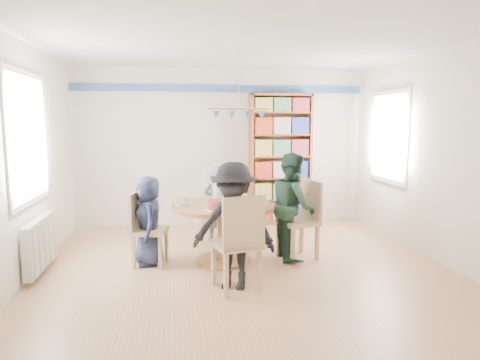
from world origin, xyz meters
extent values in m
plane|color=tan|center=(0.00, 0.00, 0.00)|extent=(5.00, 5.00, 0.00)
plane|color=white|center=(0.00, 0.00, 2.70)|extent=(5.00, 5.00, 0.00)
plane|color=silver|center=(0.00, 2.50, 1.35)|extent=(5.00, 0.00, 5.00)
plane|color=silver|center=(0.00, -2.50, 1.35)|extent=(5.00, 0.00, 5.00)
plane|color=silver|center=(-2.50, 0.00, 1.35)|extent=(0.00, 5.00, 5.00)
plane|color=silver|center=(2.50, 0.00, 1.35)|extent=(0.00, 5.00, 5.00)
cube|color=#304D84|center=(0.00, 2.48, 2.35)|extent=(5.00, 0.02, 0.12)
cube|color=white|center=(-2.48, 0.30, 1.60)|extent=(0.03, 1.32, 1.52)
cube|color=white|center=(-2.46, 0.30, 1.60)|extent=(0.01, 1.20, 1.40)
cube|color=white|center=(2.48, 1.30, 1.55)|extent=(0.03, 1.12, 1.42)
cube|color=white|center=(2.46, 1.30, 1.55)|extent=(0.01, 1.00, 1.30)
cylinder|color=gold|center=(0.00, 0.50, 2.33)|extent=(0.01, 0.01, 0.75)
cylinder|color=gold|center=(0.00, 0.50, 1.95)|extent=(0.80, 0.02, 0.02)
cone|color=#4387BB|center=(-0.30, 0.50, 1.87)|extent=(0.11, 0.11, 0.10)
cone|color=#4387BB|center=(-0.10, 0.50, 1.87)|extent=(0.11, 0.11, 0.10)
cone|color=#4387BB|center=(0.10, 0.50, 1.87)|extent=(0.11, 0.11, 0.10)
cone|color=#4387BB|center=(0.30, 0.50, 1.87)|extent=(0.11, 0.11, 0.10)
cube|color=silver|center=(-2.42, 0.30, 0.35)|extent=(0.10, 1.00, 0.60)
cube|color=silver|center=(-2.36, -0.10, 0.35)|extent=(0.02, 0.06, 0.56)
cube|color=silver|center=(-2.36, 0.10, 0.35)|extent=(0.02, 0.06, 0.56)
cube|color=silver|center=(-2.36, 0.30, 0.35)|extent=(0.02, 0.06, 0.56)
cube|color=silver|center=(-2.36, 0.50, 0.35)|extent=(0.02, 0.06, 0.56)
cube|color=silver|center=(-2.36, 0.70, 0.35)|extent=(0.02, 0.06, 0.56)
cylinder|color=brown|center=(-0.22, 0.36, 0.72)|extent=(1.30, 1.30, 0.05)
cylinder|color=brown|center=(-0.22, 0.36, 0.35)|extent=(0.16, 0.16, 0.70)
cylinder|color=brown|center=(-0.22, 0.36, 0.02)|extent=(0.70, 0.70, 0.04)
cube|color=tan|center=(-1.14, 0.37, 0.44)|extent=(0.48, 0.48, 0.05)
cube|color=tan|center=(-1.32, 0.41, 0.68)|extent=(0.12, 0.41, 0.49)
cube|color=tan|center=(-1.01, 0.18, 0.21)|extent=(0.05, 0.05, 0.42)
cube|color=tan|center=(-0.95, 0.50, 0.21)|extent=(0.05, 0.05, 0.42)
cube|color=tan|center=(-1.34, 0.25, 0.21)|extent=(0.05, 0.05, 0.42)
cube|color=tan|center=(-1.27, 0.57, 0.21)|extent=(0.05, 0.05, 0.42)
cube|color=tan|center=(0.76, 0.36, 0.49)|extent=(0.56, 0.56, 0.05)
cube|color=tan|center=(0.95, 0.41, 0.75)|extent=(0.17, 0.45, 0.54)
cube|color=tan|center=(0.53, 0.48, 0.23)|extent=(0.05, 0.05, 0.46)
cube|color=tan|center=(0.63, 0.13, 0.23)|extent=(0.05, 0.05, 0.46)
cube|color=tan|center=(0.88, 0.58, 0.23)|extent=(0.05, 0.05, 0.46)
cube|color=tan|center=(0.98, 0.23, 0.23)|extent=(0.05, 0.05, 0.46)
cube|color=tan|center=(-0.20, 1.32, 0.48)|extent=(0.58, 0.58, 0.05)
cube|color=tan|center=(-0.13, 1.50, 0.74)|extent=(0.43, 0.20, 0.53)
cube|color=tan|center=(-0.44, 1.22, 0.23)|extent=(0.05, 0.05, 0.45)
cube|color=tan|center=(-0.10, 1.08, 0.23)|extent=(0.05, 0.05, 0.45)
cube|color=tan|center=(-0.30, 1.55, 0.23)|extent=(0.05, 0.05, 0.45)
cube|color=tan|center=(0.03, 1.42, 0.23)|extent=(0.05, 0.05, 0.45)
cube|color=tan|center=(-0.19, -0.55, 0.49)|extent=(0.56, 0.56, 0.05)
cube|color=tan|center=(-0.14, -0.75, 0.77)|extent=(0.46, 0.16, 0.55)
cube|color=tan|center=(-0.06, -0.32, 0.24)|extent=(0.05, 0.05, 0.47)
cube|color=tan|center=(-0.42, -0.41, 0.24)|extent=(0.05, 0.05, 0.47)
cube|color=tan|center=(0.04, -0.68, 0.24)|extent=(0.05, 0.05, 0.47)
cube|color=tan|center=(-0.32, -0.78, 0.24)|extent=(0.05, 0.05, 0.47)
imported|color=#181E35|center=(-1.16, 0.40, 0.56)|extent=(0.45, 0.60, 1.12)
imported|color=#183124|center=(0.69, 0.38, 0.70)|extent=(0.54, 0.69, 1.39)
imported|color=gray|center=(-0.20, 1.28, 0.58)|extent=(0.47, 0.36, 1.15)
imported|color=black|center=(-0.21, -0.53, 0.68)|extent=(1.01, 0.78, 1.37)
cube|color=brown|center=(0.49, 2.34, 1.13)|extent=(0.04, 0.32, 2.26)
cube|color=brown|center=(1.52, 2.34, 1.13)|extent=(0.04, 0.32, 2.26)
cube|color=brown|center=(1.01, 2.34, 2.24)|extent=(1.08, 0.32, 0.04)
cube|color=brown|center=(1.01, 2.34, 0.03)|extent=(1.08, 0.32, 0.06)
cube|color=brown|center=(1.01, 2.49, 1.13)|extent=(1.08, 0.02, 2.26)
cube|color=brown|center=(1.01, 2.34, 0.43)|extent=(1.01, 0.30, 0.03)
cube|color=brown|center=(1.01, 2.34, 0.81)|extent=(1.01, 0.30, 0.03)
cube|color=brown|center=(1.01, 2.34, 1.19)|extent=(1.01, 0.30, 0.03)
cube|color=brown|center=(1.01, 2.34, 1.56)|extent=(1.01, 0.30, 0.03)
cube|color=brown|center=(1.01, 2.34, 1.94)|extent=(1.01, 0.30, 0.03)
cube|color=#A62E19|center=(0.68, 2.32, 0.20)|extent=(0.30, 0.24, 0.28)
cube|color=beige|center=(1.01, 2.32, 0.20)|extent=(0.30, 0.24, 0.28)
cube|color=navy|center=(1.33, 2.32, 0.20)|extent=(0.30, 0.24, 0.28)
cube|color=#C0BA4C|center=(0.68, 2.32, 0.58)|extent=(0.30, 0.24, 0.28)
cube|color=#437848|center=(1.01, 2.32, 0.58)|extent=(0.30, 0.24, 0.28)
cube|color=maroon|center=(1.33, 2.32, 0.58)|extent=(0.30, 0.24, 0.28)
cube|color=#A62E19|center=(0.68, 2.32, 0.96)|extent=(0.30, 0.24, 0.28)
cube|color=beige|center=(1.01, 2.32, 0.96)|extent=(0.30, 0.24, 0.28)
cube|color=navy|center=(1.33, 2.32, 0.96)|extent=(0.30, 0.24, 0.28)
cube|color=#C0BA4C|center=(0.68, 2.32, 1.34)|extent=(0.30, 0.24, 0.28)
cube|color=#437848|center=(1.01, 2.32, 1.34)|extent=(0.30, 0.24, 0.28)
cube|color=maroon|center=(1.33, 2.32, 1.34)|extent=(0.30, 0.24, 0.28)
cube|color=#A62E19|center=(0.68, 2.32, 1.72)|extent=(0.30, 0.24, 0.28)
cube|color=beige|center=(1.01, 2.32, 1.72)|extent=(0.30, 0.24, 0.28)
cube|color=navy|center=(1.33, 2.32, 1.72)|extent=(0.30, 0.24, 0.28)
cube|color=#C0BA4C|center=(0.68, 2.32, 2.07)|extent=(0.30, 0.24, 0.23)
cube|color=#437848|center=(1.01, 2.32, 2.07)|extent=(0.30, 0.24, 0.23)
cube|color=maroon|center=(1.33, 2.32, 2.07)|extent=(0.30, 0.24, 0.23)
cylinder|color=white|center=(-0.27, 0.45, 0.88)|extent=(0.13, 0.13, 0.25)
sphere|color=white|center=(-0.27, 0.45, 1.00)|extent=(0.09, 0.09, 0.09)
cylinder|color=silver|center=(-0.09, 0.49, 0.90)|extent=(0.07, 0.07, 0.29)
cylinder|color=#4387BB|center=(-0.09, 0.49, 1.06)|extent=(0.03, 0.03, 0.03)
cylinder|color=white|center=(-0.17, 0.66, 0.76)|extent=(0.32, 0.32, 0.01)
cylinder|color=maroon|center=(-0.17, 0.66, 0.81)|extent=(0.25, 0.25, 0.09)
cylinder|color=white|center=(-0.32, 0.05, 0.76)|extent=(0.32, 0.32, 0.01)
cylinder|color=maroon|center=(-0.32, 0.05, 0.81)|extent=(0.25, 0.25, 0.09)
cylinder|color=white|center=(-0.72, 0.36, 0.76)|extent=(0.21, 0.21, 0.01)
imported|color=white|center=(-0.72, 0.36, 0.80)|extent=(0.13, 0.13, 0.10)
cylinder|color=white|center=(0.29, 0.36, 0.76)|extent=(0.21, 0.21, 0.01)
imported|color=white|center=(0.29, 0.36, 0.80)|extent=(0.11, 0.11, 0.10)
cylinder|color=white|center=(-0.22, 0.87, 0.76)|extent=(0.21, 0.21, 0.01)
imported|color=white|center=(-0.22, 0.87, 0.80)|extent=(0.13, 0.13, 0.10)
cylinder|color=white|center=(-0.22, -0.14, 0.76)|extent=(0.21, 0.21, 0.01)
imported|color=white|center=(-0.22, -0.14, 0.80)|extent=(0.11, 0.11, 0.10)
camera|label=1|loc=(-0.81, -4.93, 1.79)|focal=32.00mm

